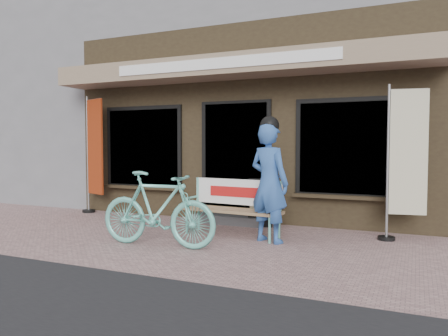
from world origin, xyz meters
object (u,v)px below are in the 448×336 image
at_px(bicycle, 158,209).
at_px(menu_stand, 260,202).
at_px(person, 269,180).
at_px(bench, 234,203).
at_px(nobori_cream, 405,160).
at_px(nobori_red, 94,153).

xyz_separation_m(bicycle, menu_stand, (0.81, 1.96, -0.10)).
xyz_separation_m(person, menu_stand, (-0.50, 1.06, -0.47)).
bearing_deg(bench, nobori_cream, 19.71).
bearing_deg(bicycle, nobori_red, 51.50).
xyz_separation_m(bicycle, nobori_cream, (3.09, 1.76, 0.66)).
distance_m(person, menu_stand, 1.26).
xyz_separation_m(bench, person, (0.64, -0.23, 0.38)).
xyz_separation_m(bench, nobori_red, (-3.42, 0.80, 0.73)).
bearing_deg(nobori_cream, menu_stand, 164.87).
height_order(bicycle, nobori_red, nobori_red).
relative_size(bicycle, nobori_red, 0.72).
distance_m(person, nobori_cream, 1.99).
bearing_deg(bench, nobori_red, 171.97).
height_order(bench, person, person).
height_order(person, nobori_cream, nobori_cream).
bearing_deg(person, nobori_cream, 45.44).
bearing_deg(nobori_cream, nobori_red, 168.16).
height_order(nobori_red, nobori_cream, nobori_red).
xyz_separation_m(person, nobori_cream, (1.77, 0.86, 0.28)).
relative_size(bench, person, 0.90).
bearing_deg(menu_stand, person, -71.41).
bearing_deg(bicycle, nobori_cream, -63.70).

